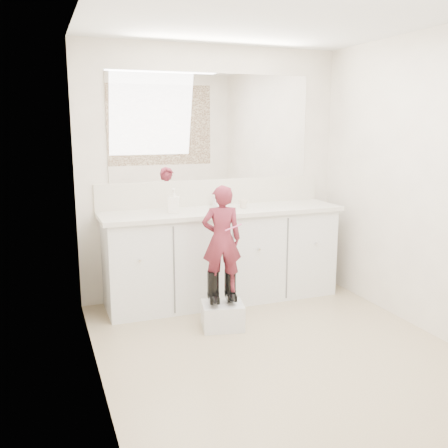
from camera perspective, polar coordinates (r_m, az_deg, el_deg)
name	(u,v)px	position (r m, az deg, el deg)	size (l,w,h in m)	color
floor	(280,352)	(3.87, 6.38, -14.33)	(3.00, 3.00, 0.00)	#967C62
ceiling	(288,10)	(3.56, 7.30, 23.07)	(3.00, 3.00, 0.00)	white
wall_back	(212,173)	(4.89, -1.33, 5.83)	(2.60, 2.60, 0.00)	beige
wall_front	(447,238)	(2.31, 24.13, -1.45)	(2.60, 2.60, 0.00)	beige
wall_left	(93,203)	(3.14, -14.75, 2.34)	(3.00, 3.00, 0.00)	beige
wall_right	(430,185)	(4.27, 22.52, 4.16)	(3.00, 3.00, 0.00)	beige
vanity_cabinet	(222,257)	(4.77, -0.19, -3.77)	(2.20, 0.55, 0.85)	silver
countertop	(223,211)	(4.66, -0.13, 1.47)	(2.28, 0.58, 0.04)	beige
backsplash	(213,192)	(4.90, -1.26, 3.66)	(2.28, 0.03, 0.25)	beige
mirror	(213,127)	(4.86, -1.31, 10.99)	(2.00, 0.02, 1.00)	white
faucet	(217,201)	(4.81, -0.82, 2.61)	(0.08, 0.08, 0.10)	silver
cup	(243,204)	(4.72, 2.22, 2.33)	(0.09, 0.09, 0.08)	beige
soap_bottle	(174,201)	(4.49, -5.77, 2.67)	(0.10, 0.10, 0.22)	white
step_stool	(223,316)	(4.22, -0.16, -10.42)	(0.33, 0.28, 0.21)	silver
boot_left	(213,288)	(4.12, -1.25, -7.28)	(0.10, 0.19, 0.28)	black
boot_right	(230,286)	(4.17, 0.71, -7.05)	(0.10, 0.19, 0.28)	black
toddler	(222,239)	(4.04, -0.27, -1.75)	(0.32, 0.21, 0.88)	#A43243
toothbrush	(233,227)	(3.97, 1.08, -0.39)	(0.01, 0.01, 0.14)	#ED5C99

